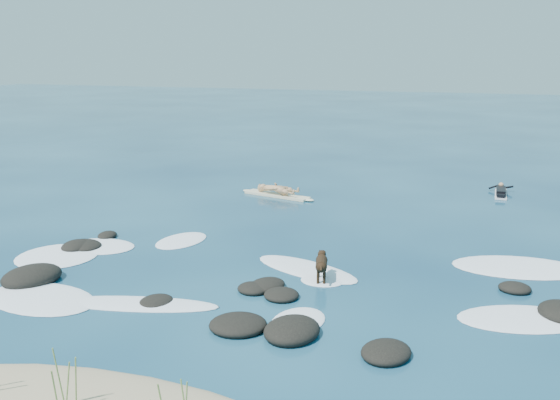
% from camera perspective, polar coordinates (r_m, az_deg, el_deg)
% --- Properties ---
extents(ground, '(160.00, 160.00, 0.00)m').
position_cam_1_polar(ground, '(16.48, -0.64, -6.40)').
color(ground, '#0A2642').
rests_on(ground, ground).
extents(reef_rocks, '(14.08, 5.86, 0.52)m').
position_cam_1_polar(reef_rocks, '(14.83, -5.77, -8.36)').
color(reef_rocks, black).
rests_on(reef_rocks, ground).
extents(breaking_foam, '(15.23, 8.43, 0.12)m').
position_cam_1_polar(breaking_foam, '(16.04, -2.89, -6.93)').
color(breaking_foam, white).
rests_on(breaking_foam, ground).
extents(standing_surfer_rig, '(3.35, 1.24, 1.92)m').
position_cam_1_polar(standing_surfer_rig, '(24.61, -0.25, 2.05)').
color(standing_surfer_rig, beige).
rests_on(standing_surfer_rig, ground).
extents(paddling_surfer_rig, '(0.98, 2.18, 0.38)m').
position_cam_1_polar(paddling_surfer_rig, '(26.52, 19.54, 0.71)').
color(paddling_surfer_rig, silver).
rests_on(paddling_surfer_rig, ground).
extents(dog, '(0.48, 1.14, 0.73)m').
position_cam_1_polar(dog, '(15.52, 3.82, -5.78)').
color(dog, black).
rests_on(dog, ground).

